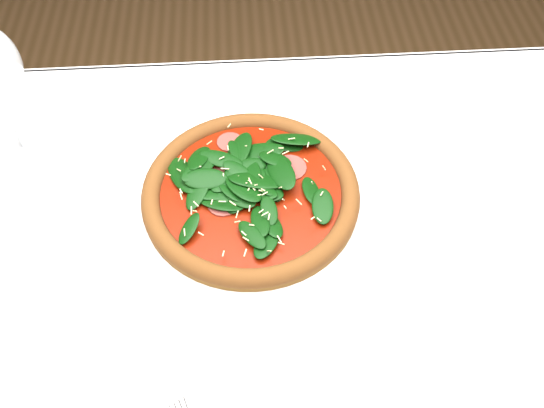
{
  "coord_description": "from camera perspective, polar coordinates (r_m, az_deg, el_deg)",
  "views": [
    {
      "loc": [
        -0.03,
        -0.45,
        1.44
      ],
      "look_at": [
        0.01,
        0.06,
        0.77
      ],
      "focal_mm": 40.0,
      "sensor_mm": 36.0,
      "label": 1
    }
  ],
  "objects": [
    {
      "name": "dining_table",
      "position": [
        0.91,
        -0.22,
        -7.84
      ],
      "size": [
        1.21,
        0.81,
        0.75
      ],
      "color": "white",
      "rests_on": "ground"
    },
    {
      "name": "saucer_far",
      "position": [
        1.1,
        22.48,
        9.63
      ],
      "size": [
        0.15,
        0.15,
        0.01
      ],
      "color": "white",
      "rests_on": "dining_table"
    },
    {
      "name": "plate",
      "position": [
        0.87,
        -1.98,
        0.39
      ],
      "size": [
        0.36,
        0.36,
        0.02
      ],
      "color": "white",
      "rests_on": "dining_table"
    },
    {
      "name": "pizza",
      "position": [
        0.85,
        -2.02,
        1.23
      ],
      "size": [
        0.35,
        0.35,
        0.04
      ],
      "rotation": [
        0.0,
        0.0,
        -0.13
      ],
      "color": "brown",
      "rests_on": "plate"
    }
  ]
}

